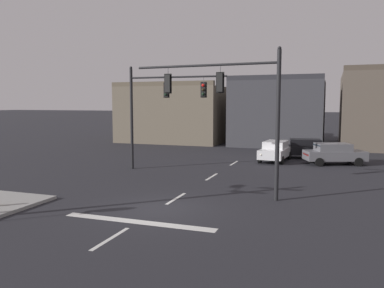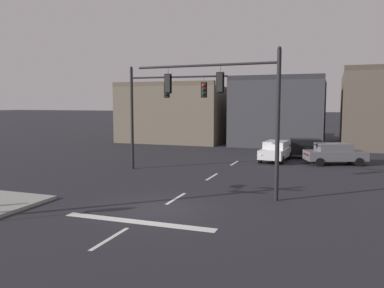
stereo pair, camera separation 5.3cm
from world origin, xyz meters
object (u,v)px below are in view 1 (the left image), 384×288
Objects in this scene: car_lot_farside at (334,153)px; signal_mast_near_side at (235,99)px; signal_mast_far_side at (157,102)px; car_lot_nearside at (304,148)px; car_lot_middle at (275,151)px.

signal_mast_near_side is at bearing -110.85° from car_lot_farside.
signal_mast_near_side is 1.05× the size of signal_mast_far_side.
car_lot_farside is (4.75, 12.46, -3.95)m from signal_mast_near_side.
signal_mast_far_side is at bearing 139.70° from signal_mast_near_side.
signal_mast_far_side is at bearing -133.68° from car_lot_nearside.
signal_mast_near_side is 8.89m from signal_mast_far_side.
car_lot_nearside is (9.13, 9.56, -3.85)m from signal_mast_far_side.
signal_mast_near_side is 15.99m from car_lot_nearside.
signal_mast_near_side is at bearing -40.30° from signal_mast_far_side.
car_lot_nearside and car_lot_middle have the same top height.
signal_mast_far_side is 1.57× the size of car_lot_middle.
signal_mast_far_side reaches higher than car_lot_middle.
car_lot_middle is 4.43m from car_lot_farside.
signal_mast_far_side reaches higher than car_lot_farside.
signal_mast_near_side reaches higher than car_lot_nearside.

